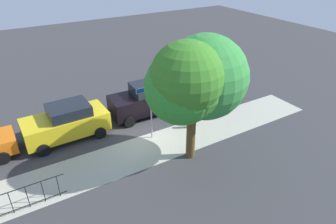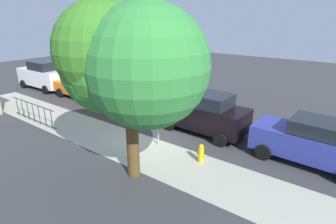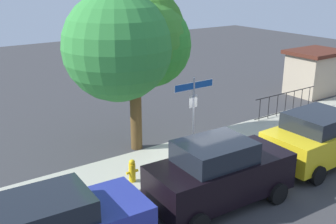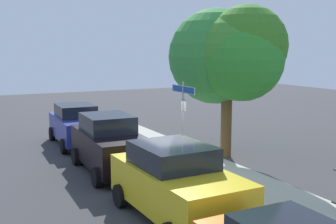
{
  "view_description": "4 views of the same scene",
  "coord_description": "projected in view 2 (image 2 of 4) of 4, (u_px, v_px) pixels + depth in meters",
  "views": [
    {
      "loc": [
        6.03,
        12.61,
        9.15
      ],
      "look_at": [
        -1.11,
        0.74,
        1.5
      ],
      "focal_mm": 32.31,
      "sensor_mm": 36.0,
      "label": 1
    },
    {
      "loc": [
        -7.2,
        8.91,
        5.47
      ],
      "look_at": [
        -0.86,
        0.42,
        1.68
      ],
      "focal_mm": 28.76,
      "sensor_mm": 36.0,
      "label": 2
    },
    {
      "loc": [
        -8.43,
        -9.8,
        6.4
      ],
      "look_at": [
        -0.79,
        1.21,
        1.86
      ],
      "focal_mm": 43.66,
      "sensor_mm": 36.0,
      "label": 3
    },
    {
      "loc": [
        12.79,
        -6.91,
        4.31
      ],
      "look_at": [
        -1.09,
        0.2,
        2.01
      ],
      "focal_mm": 45.67,
      "sensor_mm": 36.0,
      "label": 4
    }
  ],
  "objects": [
    {
      "name": "street_sign",
      "position": [
        158.0,
        96.0,
        11.38
      ],
      "size": [
        1.59,
        0.07,
        3.19
      ],
      "color": "#9EA0A5",
      "rests_on": "ground_plane"
    },
    {
      "name": "fire_hydrant",
      "position": [
        201.0,
        153.0,
        10.56
      ],
      "size": [
        0.42,
        0.22,
        0.78
      ],
      "color": "yellow",
      "rests_on": "ground_plane"
    },
    {
      "name": "shade_tree",
      "position": [
        123.0,
        62.0,
        8.43
      ],
      "size": [
        4.95,
        3.99,
        6.01
      ],
      "color": "brown",
      "rests_on": "ground_plane"
    },
    {
      "name": "car_blue",
      "position": [
        312.0,
        141.0,
        10.34
      ],
      "size": [
        4.33,
        2.16,
        1.82
      ],
      "rotation": [
        0.0,
        0.0,
        -0.05
      ],
      "color": "navy",
      "rests_on": "ground_plane"
    },
    {
      "name": "iron_fence",
      "position": [
        33.0,
        112.0,
        14.54
      ],
      "size": [
        4.14,
        0.04,
        1.07
      ],
      "color": "black",
      "rests_on": "ground_plane"
    },
    {
      "name": "sidewalk_strip",
      "position": [
        109.0,
        138.0,
        12.76
      ],
      "size": [
        24.0,
        2.6,
        0.0
      ],
      "primitive_type": "cube",
      "color": "#ADAC99",
      "rests_on": "ground_plane"
    },
    {
      "name": "car_orange",
      "position": [
        84.0,
        88.0,
        18.65
      ],
      "size": [
        4.69,
        1.97,
        1.51
      ],
      "rotation": [
        0.0,
        0.0,
        -0.01
      ],
      "color": "orange",
      "rests_on": "ground_plane"
    },
    {
      "name": "car_black",
      "position": [
        204.0,
        113.0,
        13.11
      ],
      "size": [
        4.33,
        2.13,
        2.02
      ],
      "rotation": [
        0.0,
        0.0,
        -0.04
      ],
      "color": "black",
      "rests_on": "ground_plane"
    },
    {
      "name": "car_white",
      "position": [
        44.0,
        75.0,
        21.17
      ],
      "size": [
        4.6,
        2.15,
        2.19
      ],
      "rotation": [
        0.0,
        0.0,
        0.03
      ],
      "color": "white",
      "rests_on": "ground_plane"
    },
    {
      "name": "ground_plane",
      "position": [
        159.0,
        140.0,
        12.61
      ],
      "size": [
        60.0,
        60.0,
        0.0
      ],
      "primitive_type": "plane",
      "color": "#38383A"
    },
    {
      "name": "car_yellow",
      "position": [
        132.0,
        98.0,
        15.75
      ],
      "size": [
        4.36,
        2.23,
        1.9
      ],
      "rotation": [
        0.0,
        0.0,
        0.02
      ],
      "color": "gold",
      "rests_on": "ground_plane"
    }
  ]
}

